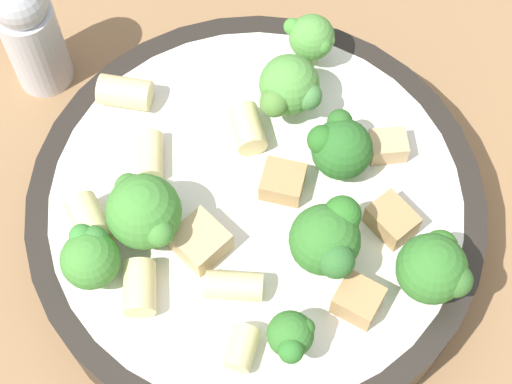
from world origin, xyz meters
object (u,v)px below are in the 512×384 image
broccoli_floret_1 (435,268)px  rigatoni_5 (231,285)px  pasta_bowl (256,214)px  rigatoni_6 (90,222)px  chicken_chunk_4 (388,146)px  rigatoni_0 (140,288)px  broccoli_floret_2 (328,239)px  chicken_chunk_3 (358,300)px  broccoli_floret_0 (291,337)px  chicken_chunk_1 (200,242)px  rigatoni_4 (151,155)px  chicken_chunk_0 (393,214)px  broccoli_floret_3 (90,258)px  rigatoni_2 (242,348)px  rigatoni_1 (248,128)px  chicken_chunk_2 (283,182)px  broccoli_floret_4 (144,212)px  broccoli_floret_7 (290,88)px  broccoli_floret_5 (340,147)px  pepper_shaker (30,32)px  broccoli_floret_6 (312,38)px  rigatoni_3 (125,92)px

broccoli_floret_1 → rigatoni_5: (-0.02, 0.10, -0.01)m
pasta_bowl → rigatoni_6: size_ratio=8.84×
chicken_chunk_4 → rigatoni_0: bearing=134.4°
broccoli_floret_2 → chicken_chunk_3: 0.03m
chicken_chunk_3 → broccoli_floret_1: bearing=-59.6°
broccoli_floret_0 → chicken_chunk_1: 0.07m
rigatoni_4 → chicken_chunk_0: bearing=-93.4°
chicken_chunk_1 → rigatoni_6: bearing=91.6°
broccoli_floret_3 → rigatoni_2: broccoli_floret_3 is taller
broccoli_floret_0 → broccoli_floret_1: size_ratio=0.80×
broccoli_floret_1 → chicken_chunk_1: size_ratio=1.61×
rigatoni_5 → chicken_chunk_0: bearing=-53.0°
rigatoni_2 → rigatoni_4: bearing=37.1°
rigatoni_1 → rigatoni_6: bearing=136.8°
pasta_bowl → rigatoni_6: 0.09m
chicken_chunk_4 → chicken_chunk_2: bearing=123.1°
broccoli_floret_4 → chicken_chunk_3: bearing=-99.2°
broccoli_floret_2 → rigatoni_2: 0.07m
broccoli_floret_7 → chicken_chunk_2: broccoli_floret_7 is taller
broccoli_floret_5 → chicken_chunk_3: 0.08m
broccoli_floret_5 → chicken_chunk_2: broccoli_floret_5 is taller
rigatoni_2 → chicken_chunk_3: 0.06m
rigatoni_4 → chicken_chunk_3: chicken_chunk_3 is taller
chicken_chunk_4 → pepper_shaker: 0.22m
chicken_chunk_0 → chicken_chunk_4: size_ratio=1.20×
broccoli_floret_7 → rigatoni_6: size_ratio=1.41×
broccoli_floret_2 → chicken_chunk_1: (-0.01, 0.06, -0.02)m
rigatoni_4 → broccoli_floret_5: bearing=-79.3°
broccoli_floret_1 → broccoli_floret_7: bearing=45.5°
broccoli_floret_2 → broccoli_floret_1: bearing=-92.6°
broccoli_floret_6 → chicken_chunk_4: bearing=-134.3°
rigatoni_2 → chicken_chunk_4: (0.13, -0.05, -0.00)m
rigatoni_1 → rigatoni_3: bearing=83.4°
rigatoni_5 → broccoli_floret_7: bearing=-4.1°
broccoli_floret_2 → rigatoni_6: 0.12m
chicken_chunk_4 → rigatoni_1: bearing=94.5°
pasta_bowl → rigatoni_2: size_ratio=11.80×
broccoli_floret_2 → rigatoni_1: bearing=40.6°
rigatoni_1 → chicken_chunk_0: 0.09m
rigatoni_0 → rigatoni_2: bearing=-108.8°
rigatoni_6 → broccoli_floret_7: bearing=-42.8°
broccoli_floret_3 → rigatoni_5: 0.07m
chicken_chunk_1 → pasta_bowl: bearing=-34.3°
broccoli_floret_2 → broccoli_floret_5: size_ratio=1.20×
broccoli_floret_2 → pepper_shaker: pepper_shaker is taller
pasta_bowl → broccoli_floret_1: broccoli_floret_1 is taller
broccoli_floret_2 → rigatoni_3: (0.07, 0.13, -0.02)m
broccoli_floret_3 → rigatoni_0: (-0.01, -0.03, -0.01)m
rigatoni_1 → broccoli_floret_2: bearing=-139.4°
broccoli_floret_6 → rigatoni_6: bearing=144.4°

